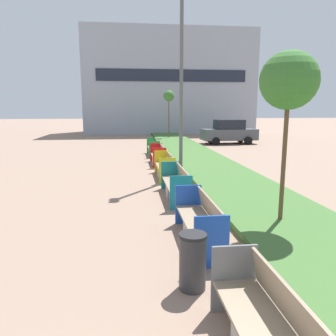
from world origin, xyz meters
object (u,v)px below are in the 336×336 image
object	(u,v)px
bench_red_frame	(158,157)
parked_car_distant	(229,132)
street_lamp_post	(181,73)
bench_green_frame	(154,149)
sapling_tree_near	(289,82)
bench_teal_frame	(176,186)
sapling_tree_far	(169,97)
bench_yellow_frame	(165,168)
litter_bin	(193,261)
bench_blue_frame	(200,225)

from	to	relation	value
bench_red_frame	parked_car_distant	size ratio (longest dim) A/B	0.48
street_lamp_post	parked_car_distant	world-z (taller)	street_lamp_post
bench_green_frame	sapling_tree_near	world-z (taller)	sapling_tree_near
bench_teal_frame	sapling_tree_far	distance (m)	19.55
bench_green_frame	parked_car_distant	world-z (taller)	parked_car_distant
sapling_tree_far	bench_green_frame	bearing A→B (deg)	-101.91
parked_car_distant	bench_yellow_frame	bearing A→B (deg)	-121.20
bench_red_frame	street_lamp_post	bearing A→B (deg)	-79.13
sapling_tree_near	parked_car_distant	world-z (taller)	sapling_tree_near
bench_red_frame	litter_bin	distance (m)	11.38
bench_green_frame	sapling_tree_far	world-z (taller)	sapling_tree_far
parked_car_distant	bench_blue_frame	bearing A→B (deg)	-112.27
street_lamp_post	sapling_tree_near	bearing A→B (deg)	-75.88
bench_red_frame	bench_green_frame	distance (m)	3.17
litter_bin	parked_car_distant	xyz separation A→B (m)	(6.77, 20.25, 0.47)
bench_blue_frame	bench_red_frame	distance (m)	9.63
litter_bin	sapling_tree_far	world-z (taller)	sapling_tree_far
litter_bin	parked_car_distant	bearing A→B (deg)	71.53
sapling_tree_near	sapling_tree_far	bearing A→B (deg)	90.00
litter_bin	street_lamp_post	xyz separation A→B (m)	(1.10, 8.17, 3.59)
bench_blue_frame	bench_yellow_frame	size ratio (longest dim) A/B	1.07
bench_blue_frame	street_lamp_post	bearing A→B (deg)	84.59
litter_bin	street_lamp_post	size ratio (longest dim) A/B	0.12
bench_teal_frame	parked_car_distant	world-z (taller)	parked_car_distant
street_lamp_post	parked_car_distant	bearing A→B (deg)	64.86
bench_green_frame	parked_car_distant	bearing A→B (deg)	42.29
street_lamp_post	sapling_tree_far	world-z (taller)	street_lamp_post
bench_green_frame	sapling_tree_far	distance (m)	10.53
bench_yellow_frame	litter_bin	xyz separation A→B (m)	(-0.48, -8.27, 0.07)
bench_blue_frame	bench_teal_frame	world-z (taller)	same
bench_teal_frame	litter_bin	bearing A→B (deg)	-95.40
bench_blue_frame	sapling_tree_far	bearing A→B (deg)	84.79
bench_teal_frame	parked_car_distant	distance (m)	16.36
litter_bin	sapling_tree_far	bearing A→B (deg)	84.02
bench_teal_frame	sapling_tree_far	size ratio (longest dim) A/B	0.57
parked_car_distant	bench_green_frame	bearing A→B (deg)	-141.25
bench_teal_frame	parked_car_distant	bearing A→B (deg)	67.42
bench_yellow_frame	street_lamp_post	world-z (taller)	street_lamp_post
bench_yellow_frame	bench_red_frame	bearing A→B (deg)	90.02
bench_green_frame	litter_bin	distance (m)	14.55
bench_teal_frame	sapling_tree_near	world-z (taller)	sapling_tree_near
bench_red_frame	parked_car_distant	bearing A→B (deg)	54.74
parked_car_distant	sapling_tree_far	bearing A→B (deg)	132.57
street_lamp_post	sapling_tree_near	size ratio (longest dim) A/B	1.85
bench_yellow_frame	sapling_tree_near	size ratio (longest dim) A/B	0.54
street_lamp_post	sapling_tree_near	xyz separation A→B (m)	(1.45, -5.76, -0.74)
bench_blue_frame	sapling_tree_near	size ratio (longest dim) A/B	0.58
bench_teal_frame	street_lamp_post	size ratio (longest dim) A/B	0.33
bench_yellow_frame	street_lamp_post	size ratio (longest dim) A/B	0.29
litter_bin	bench_green_frame	bearing A→B (deg)	88.09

